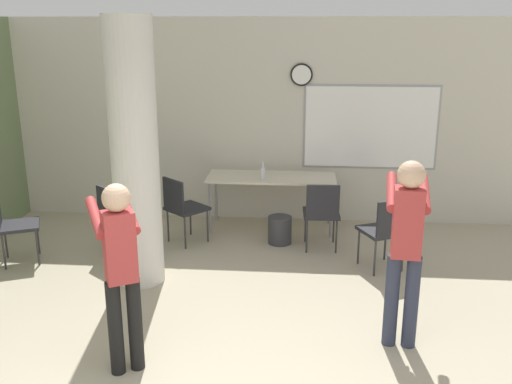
{
  "coord_description": "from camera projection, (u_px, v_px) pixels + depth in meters",
  "views": [
    {
      "loc": [
        0.63,
        -2.81,
        2.7
      ],
      "look_at": [
        0.18,
        2.5,
        1.13
      ],
      "focal_mm": 40.0,
      "sensor_mm": 36.0,
      "label": 1
    }
  ],
  "objects": [
    {
      "name": "waste_bin",
      "position": [
        280.0,
        230.0,
        7.27
      ],
      "size": [
        0.3,
        0.3,
        0.35
      ],
      "color": "#38383D",
      "rests_on": "ground_plane"
    },
    {
      "name": "wall_back",
      "position": [
        261.0,
        121.0,
        7.94
      ],
      "size": [
        8.0,
        0.15,
        2.8
      ],
      "color": "beige",
      "rests_on": "ground_plane"
    },
    {
      "name": "bottle_on_table",
      "position": [
        263.0,
        173.0,
        7.49
      ],
      "size": [
        0.06,
        0.06,
        0.23
      ],
      "color": "silver",
      "rests_on": "folding_table"
    },
    {
      "name": "chair_mid_room",
      "position": [
        385.0,
        228.0,
        6.38
      ],
      "size": [
        0.58,
        0.58,
        0.87
      ],
      "color": "#232328",
      "rests_on": "ground_plane"
    },
    {
      "name": "chair_table_left",
      "position": [
        182.0,
        205.0,
        7.18
      ],
      "size": [
        0.62,
        0.62,
        0.87
      ],
      "color": "#232328",
      "rests_on": "ground_plane"
    },
    {
      "name": "support_pillar",
      "position": [
        135.0,
        155.0,
        5.87
      ],
      "size": [
        0.49,
        0.49,
        2.8
      ],
      "color": "silver",
      "rests_on": "ground_plane"
    },
    {
      "name": "person_playing_front",
      "position": [
        120.0,
        264.0,
        4.39
      ],
      "size": [
        0.54,
        0.63,
        1.57
      ],
      "color": "black",
      "rests_on": "ground_plane"
    },
    {
      "name": "person_playing_side",
      "position": [
        406.0,
        240.0,
        4.75
      ],
      "size": [
        0.41,
        0.67,
        1.65
      ],
      "color": "#2D3347",
      "rests_on": "ground_plane"
    },
    {
      "name": "chair_near_pillar",
      "position": [
        118.0,
        215.0,
        6.82
      ],
      "size": [
        0.62,
        0.62,
        0.87
      ],
      "color": "#232328",
      "rests_on": "ground_plane"
    },
    {
      "name": "folding_table",
      "position": [
        272.0,
        180.0,
        7.66
      ],
      "size": [
        1.72,
        0.65,
        0.74
      ],
      "color": "beige",
      "rests_on": "ground_plane"
    },
    {
      "name": "chair_by_left_wall",
      "position": [
        12.0,
        221.0,
        6.58
      ],
      "size": [
        0.58,
        0.58,
        0.87
      ],
      "color": "#232328",
      "rests_on": "ground_plane"
    },
    {
      "name": "chair_table_right",
      "position": [
        322.0,
        211.0,
        6.97
      ],
      "size": [
        0.46,
        0.46,
        0.87
      ],
      "color": "#232328",
      "rests_on": "ground_plane"
    }
  ]
}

